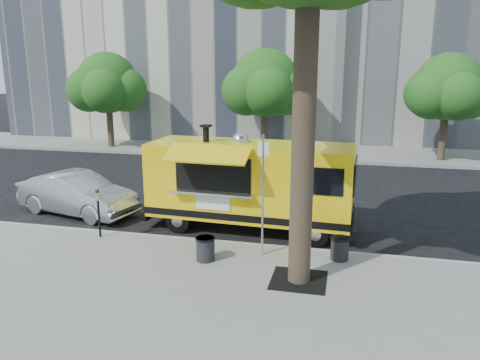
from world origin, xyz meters
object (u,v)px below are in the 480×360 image
(far_tree_a, at_px, (107,83))
(trash_bin_right, at_px, (340,248))
(food_truck, at_px, (249,183))
(sedan, at_px, (77,194))
(parking_meter, at_px, (98,208))
(far_tree_c, at_px, (448,87))
(sign_post, at_px, (263,188))
(far_tree_b, at_px, (265,83))
(trash_bin_left, at_px, (205,248))

(far_tree_a, distance_m, trash_bin_right, 19.49)
(food_truck, relative_size, sedan, 1.52)
(parking_meter, height_order, food_truck, food_truck)
(far_tree_c, distance_m, sign_post, 15.48)
(far_tree_c, bearing_deg, far_tree_a, -179.68)
(sedan, height_order, trash_bin_right, sedan)
(far_tree_a, xyz_separation_m, parking_meter, (7.00, -13.65, -2.79))
(parking_meter, bearing_deg, trash_bin_right, -0.78)
(far_tree_b, bearing_deg, trash_bin_left, -85.05)
(food_truck, bearing_deg, far_tree_c, 61.24)
(far_tree_b, xyz_separation_m, trash_bin_left, (1.29, -14.92, -3.37))
(far_tree_b, xyz_separation_m, parking_meter, (-2.00, -14.05, -2.85))
(food_truck, distance_m, trash_bin_left, 2.99)
(far_tree_b, bearing_deg, food_truck, -81.74)
(far_tree_b, height_order, parking_meter, far_tree_b)
(far_tree_b, bearing_deg, sedan, -108.43)
(sign_post, height_order, parking_meter, sign_post)
(far_tree_b, distance_m, food_truck, 12.49)
(far_tree_b, xyz_separation_m, sedan, (-3.98, -11.95, -3.16))
(far_tree_a, distance_m, sign_post, 18.14)
(parking_meter, distance_m, sedan, 2.91)
(far_tree_a, distance_m, food_truck, 16.09)
(sign_post, bearing_deg, sedan, 160.56)
(far_tree_c, distance_m, sedan, 17.70)
(far_tree_b, relative_size, sedan, 1.34)
(food_truck, bearing_deg, far_tree_a, 135.25)
(food_truck, bearing_deg, sign_post, -66.90)
(far_tree_a, bearing_deg, far_tree_b, 2.54)
(far_tree_a, bearing_deg, trash_bin_left, -54.67)
(far_tree_a, height_order, sedan, far_tree_a)
(far_tree_b, height_order, trash_bin_right, far_tree_b)
(far_tree_b, bearing_deg, trash_bin_right, -72.61)
(far_tree_b, bearing_deg, sign_post, -79.85)
(far_tree_c, relative_size, sign_post, 1.74)
(trash_bin_left, relative_size, trash_bin_right, 1.03)
(food_truck, xyz_separation_m, sedan, (-5.74, 0.18, -0.75))
(food_truck, height_order, trash_bin_left, food_truck)
(trash_bin_right, bearing_deg, far_tree_b, 107.39)
(sedan, bearing_deg, far_tree_c, -34.58)
(far_tree_c, relative_size, food_truck, 0.83)
(far_tree_a, distance_m, trash_bin_left, 18.10)
(far_tree_c, distance_m, trash_bin_right, 14.93)
(far_tree_b, relative_size, parking_meter, 4.12)
(far_tree_a, relative_size, sign_post, 1.79)
(sedan, distance_m, trash_bin_left, 6.06)
(food_truck, bearing_deg, trash_bin_right, -34.31)
(trash_bin_right, bearing_deg, parking_meter, 179.22)
(far_tree_c, relative_size, trash_bin_left, 9.02)
(parking_meter, height_order, trash_bin_left, parking_meter)
(sign_post, distance_m, sedan, 7.02)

